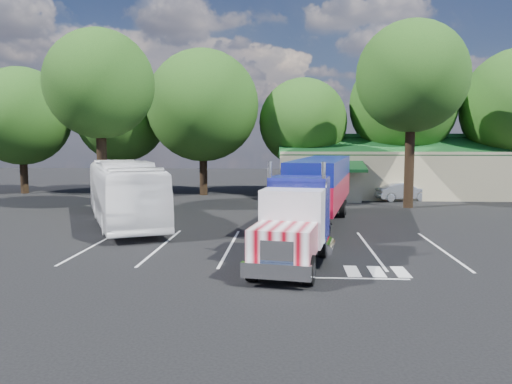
# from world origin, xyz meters

# --- Properties ---
(ground) EXTENTS (120.00, 120.00, 0.00)m
(ground) POSITION_xyz_m (0.00, 0.00, 0.00)
(ground) COLOR black
(ground) RESTS_ON ground
(event_hall) EXTENTS (24.20, 14.12, 5.55)m
(event_hall) POSITION_xyz_m (13.74, 17.81, 2.21)
(event_hall) COLOR #B8AC89
(event_hall) RESTS_ON ground
(tree_row_a) EXTENTS (9.00, 9.00, 11.68)m
(tree_row_a) POSITION_xyz_m (-22.00, 16.50, 7.16)
(tree_row_a) COLOR black
(tree_row_a) RESTS_ON ground
(tree_row_b) EXTENTS (8.40, 8.40, 11.35)m
(tree_row_b) POSITION_xyz_m (-13.00, 17.80, 7.13)
(tree_row_b) COLOR black
(tree_row_b) RESTS_ON ground
(tree_row_c) EXTENTS (10.00, 10.00, 13.05)m
(tree_row_c) POSITION_xyz_m (-5.00, 16.20, 8.04)
(tree_row_c) COLOR black
(tree_row_c) RESTS_ON ground
(tree_row_d) EXTENTS (8.00, 8.00, 10.60)m
(tree_row_d) POSITION_xyz_m (4.00, 17.50, 6.58)
(tree_row_d) COLOR black
(tree_row_d) RESTS_ON ground
(tree_row_e) EXTENTS (9.60, 9.60, 12.90)m
(tree_row_e) POSITION_xyz_m (13.00, 18.00, 8.09)
(tree_row_e) COLOR black
(tree_row_e) RESTS_ON ground
(tree_near_left) EXTENTS (7.60, 7.60, 12.65)m
(tree_near_left) POSITION_xyz_m (-10.50, 6.00, 8.81)
(tree_near_left) COLOR black
(tree_near_left) RESTS_ON ground
(tree_near_right) EXTENTS (8.00, 8.00, 13.50)m
(tree_near_right) POSITION_xyz_m (11.50, 8.50, 9.46)
(tree_near_right) COLOR black
(tree_near_right) RESTS_ON ground
(semi_truck) EXTENTS (5.78, 19.50, 4.06)m
(semi_truck) POSITION_xyz_m (4.15, -2.16, 2.30)
(semi_truck) COLOR black
(semi_truck) RESTS_ON ground
(woman) EXTENTS (0.57, 0.76, 1.87)m
(woman) POSITION_xyz_m (4.50, -5.61, 0.94)
(woman) COLOR black
(woman) RESTS_ON ground
(bicycle) EXTENTS (1.12, 1.85, 0.92)m
(bicycle) POSITION_xyz_m (1.80, 1.00, 0.46)
(bicycle) COLOR black
(bicycle) RESTS_ON ground
(tour_bus) EXTENTS (8.45, 13.40, 3.71)m
(tour_bus) POSITION_xyz_m (-7.00, 0.19, 1.86)
(tour_bus) COLOR silver
(tour_bus) RESTS_ON ground
(silver_sedan) EXTENTS (4.82, 2.86, 1.50)m
(silver_sedan) POSITION_xyz_m (12.00, 12.84, 0.75)
(silver_sedan) COLOR #B9BCC2
(silver_sedan) RESTS_ON ground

